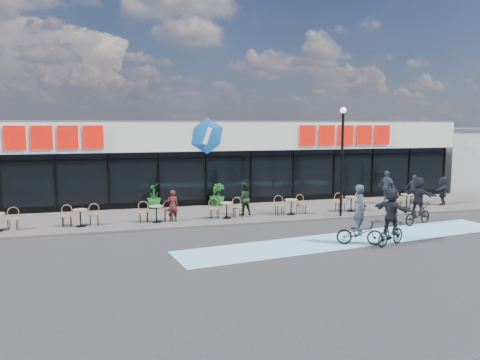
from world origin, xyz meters
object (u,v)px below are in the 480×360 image
(patron_left, at_px, (173,206))
(pedestrian_c, at_px, (443,191))
(pedestrian_a, at_px, (386,187))
(lamp_post, at_px, (342,152))
(potted_plant_right, at_px, (218,194))
(cyclist_b, at_px, (418,204))
(cyclist_a, at_px, (360,224))
(pedestrian_b, at_px, (414,189))
(potted_plant_mid, at_px, (215,195))
(patron_right, at_px, (243,199))
(potted_plant_left, at_px, (154,196))

(patron_left, distance_m, pedestrian_c, 14.54)
(patron_left, relative_size, pedestrian_a, 0.78)
(pedestrian_c, bearing_deg, pedestrian_a, -59.44)
(lamp_post, bearing_deg, potted_plant_right, 137.99)
(lamp_post, bearing_deg, cyclist_b, -40.48)
(cyclist_a, bearing_deg, pedestrian_a, 51.15)
(pedestrian_b, bearing_deg, potted_plant_right, 52.19)
(potted_plant_mid, distance_m, patron_right, 2.98)
(potted_plant_mid, relative_size, pedestrian_b, 0.74)
(potted_plant_right, bearing_deg, potted_plant_left, 179.65)
(potted_plant_right, height_order, pedestrian_b, pedestrian_b)
(potted_plant_left, distance_m, potted_plant_mid, 3.19)
(cyclist_a, bearing_deg, potted_plant_left, 126.36)
(potted_plant_right, bearing_deg, potted_plant_mid, -166.43)
(potted_plant_mid, xyz_separation_m, patron_left, (-2.68, -3.43, 0.12))
(pedestrian_b, distance_m, cyclist_b, 5.08)
(potted_plant_left, bearing_deg, pedestrian_c, -11.65)
(cyclist_b, bearing_deg, cyclist_a, -150.62)
(pedestrian_c, xyz_separation_m, cyclist_a, (-8.39, -5.93, -0.09))
(potted_plant_left, height_order, cyclist_b, cyclist_b)
(pedestrian_a, xyz_separation_m, pedestrian_b, (1.46, -0.42, -0.11))
(cyclist_a, height_order, cyclist_b, cyclist_a)
(pedestrian_b, bearing_deg, patron_left, 69.94)
(potted_plant_right, xyz_separation_m, pedestrian_b, (10.34, -2.42, 0.21))
(pedestrian_c, height_order, cyclist_a, cyclist_a)
(pedestrian_a, bearing_deg, cyclist_b, -33.61)
(pedestrian_b, height_order, cyclist_b, cyclist_b)
(cyclist_b, bearing_deg, potted_plant_left, 148.61)
(potted_plant_mid, bearing_deg, potted_plant_left, 178.69)
(potted_plant_right, relative_size, cyclist_b, 0.55)
(potted_plant_right, height_order, cyclist_a, cyclist_a)
(potted_plant_right, bearing_deg, cyclist_a, -70.19)
(patron_right, xyz_separation_m, cyclist_b, (6.94, -3.70, 0.05))
(potted_plant_left, relative_size, patron_left, 0.92)
(potted_plant_right, bearing_deg, pedestrian_a, -12.67)
(cyclist_a, relative_size, cyclist_b, 1.05)
(lamp_post, height_order, potted_plant_left, lamp_post)
(lamp_post, relative_size, potted_plant_right, 4.37)
(pedestrian_c, bearing_deg, potted_plant_left, -49.61)
(potted_plant_left, relative_size, pedestrian_c, 0.85)
(lamp_post, relative_size, potted_plant_mid, 4.32)
(pedestrian_a, distance_m, pedestrian_c, 2.95)
(patron_left, height_order, patron_right, patron_right)
(pedestrian_b, relative_size, cyclist_a, 0.71)
(pedestrian_c, relative_size, cyclist_a, 0.69)
(potted_plant_left, bearing_deg, potted_plant_mid, -1.31)
(lamp_post, height_order, cyclist_a, lamp_post)
(potted_plant_right, bearing_deg, patron_left, -129.77)
(potted_plant_left, height_order, potted_plant_mid, potted_plant_left)
(potted_plant_left, height_order, pedestrian_c, pedestrian_c)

